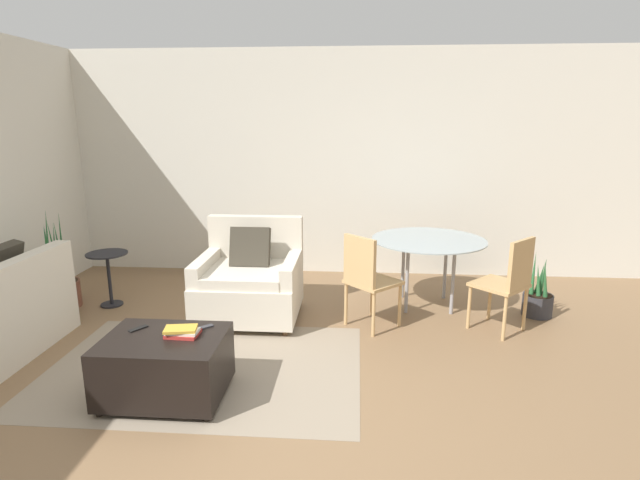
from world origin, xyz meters
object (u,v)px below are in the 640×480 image
(book_stack, at_px, (182,332))
(dining_chair_near_right, at_px, (509,279))
(armchair, at_px, (250,282))
(side_table, at_px, (108,269))
(dining_chair_near_left, at_px, (367,275))
(ottoman, at_px, (165,365))
(potted_plant_small, at_px, (538,300))
(tv_remote_primary, at_px, (138,329))
(dining_table, at_px, (428,246))
(tv_remote_secondary, at_px, (202,328))
(potted_plant, at_px, (58,287))

(book_stack, xyz_separation_m, dining_chair_near_right, (2.58, 1.28, 0.03))
(armchair, distance_m, side_table, 1.55)
(armchair, bearing_deg, dining_chair_near_left, -10.02)
(ottoman, distance_m, side_table, 2.13)
(book_stack, relative_size, potted_plant_small, 0.37)
(tv_remote_primary, relative_size, dining_table, 0.12)
(tv_remote_primary, xyz_separation_m, dining_table, (2.29, 1.84, 0.19))
(armchair, distance_m, book_stack, 1.50)
(ottoman, bearing_deg, potted_plant_small, 29.25)
(tv_remote_primary, xyz_separation_m, dining_chair_near_left, (1.65, 1.20, 0.06))
(side_table, distance_m, dining_chair_near_right, 3.98)
(ottoman, bearing_deg, dining_chair_near_right, 26.03)
(tv_remote_secondary, relative_size, dining_table, 0.13)
(ottoman, height_order, side_table, side_table)
(dining_chair_near_left, bearing_deg, potted_plant_small, 14.38)
(armchair, distance_m, dining_chair_near_left, 1.17)
(potted_plant, bearing_deg, dining_table, 5.03)
(armchair, bearing_deg, book_stack, -95.92)
(potted_plant, height_order, potted_plant_small, potted_plant)
(potted_plant, xyz_separation_m, dining_chair_near_left, (3.20, -0.30, 0.30))
(tv_remote_primary, height_order, side_table, side_table)
(side_table, relative_size, dining_chair_near_right, 0.64)
(tv_remote_secondary, bearing_deg, book_stack, -126.58)
(dining_chair_near_left, bearing_deg, potted_plant, 174.61)
(dining_table, bearing_deg, side_table, -175.65)
(potted_plant, bearing_deg, tv_remote_secondary, -35.93)
(armchair, xyz_separation_m, potted_plant_small, (2.86, 0.24, -0.20))
(tv_remote_secondary, xyz_separation_m, dining_table, (1.84, 1.79, 0.19))
(book_stack, relative_size, dining_chair_near_right, 0.27)
(dining_chair_near_left, bearing_deg, book_stack, -135.40)
(book_stack, xyz_separation_m, potted_plant, (-1.90, 1.58, -0.27))
(tv_remote_secondary, xyz_separation_m, dining_chair_near_right, (2.48, 1.15, 0.06))
(dining_table, xyz_separation_m, dining_chair_near_left, (-0.64, -0.64, -0.13))
(tv_remote_secondary, relative_size, dining_chair_near_right, 0.16)
(ottoman, height_order, tv_remote_primary, tv_remote_primary)
(tv_remote_secondary, bearing_deg, side_table, 134.05)
(side_table, xyz_separation_m, dining_chair_near_left, (2.68, -0.39, 0.12))
(ottoman, distance_m, potted_plant_small, 3.60)
(ottoman, relative_size, dining_chair_near_left, 0.92)
(ottoman, xyz_separation_m, dining_chair_near_left, (1.42, 1.32, 0.27))
(ottoman, height_order, dining_table, dining_table)
(armchair, bearing_deg, side_table, 173.18)
(dining_chair_near_right, bearing_deg, potted_plant_small, 45.00)
(tv_remote_primary, distance_m, dining_table, 2.94)
(tv_remote_primary, height_order, dining_chair_near_right, dining_chair_near_right)
(book_stack, distance_m, dining_table, 2.73)
(book_stack, bearing_deg, potted_plant_small, 29.71)
(ottoman, height_order, potted_plant, potted_plant)
(book_stack, distance_m, side_table, 2.17)
(book_stack, xyz_separation_m, dining_chair_near_left, (1.30, 1.28, 0.03))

